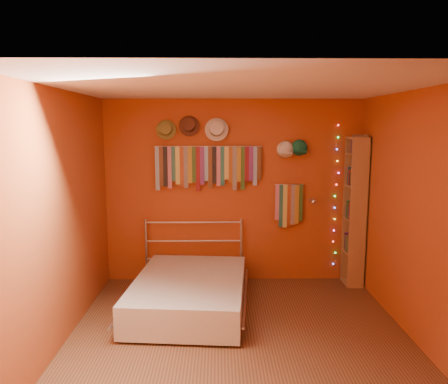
{
  "coord_description": "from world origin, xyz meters",
  "views": [
    {
      "loc": [
        -0.21,
        -4.17,
        2.14
      ],
      "look_at": [
        -0.14,
        0.9,
        1.37
      ],
      "focal_mm": 35.0,
      "sensor_mm": 36.0,
      "label": 1
    }
  ],
  "objects_px": {
    "reading_lamp": "(313,201)",
    "bed": "(190,292)",
    "bookshelf": "(358,211)",
    "tie_rack": "(207,165)"
  },
  "relations": [
    {
      "from": "bed",
      "to": "bookshelf",
      "type": "bearing_deg",
      "value": 25.0
    },
    {
      "from": "bookshelf",
      "to": "tie_rack",
      "type": "bearing_deg",
      "value": 175.6
    },
    {
      "from": "reading_lamp",
      "to": "bed",
      "type": "bearing_deg",
      "value": -153.14
    },
    {
      "from": "bookshelf",
      "to": "bed",
      "type": "height_order",
      "value": "bookshelf"
    },
    {
      "from": "tie_rack",
      "to": "reading_lamp",
      "type": "distance_m",
      "value": 1.49
    },
    {
      "from": "tie_rack",
      "to": "bookshelf",
      "type": "height_order",
      "value": "bookshelf"
    },
    {
      "from": "bookshelf",
      "to": "reading_lamp",
      "type": "bearing_deg",
      "value": -179.86
    },
    {
      "from": "tie_rack",
      "to": "bookshelf",
      "type": "relative_size",
      "value": 0.72
    },
    {
      "from": "tie_rack",
      "to": "bed",
      "type": "bearing_deg",
      "value": -101.3
    },
    {
      "from": "reading_lamp",
      "to": "bed",
      "type": "distance_m",
      "value": 2.03
    }
  ]
}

